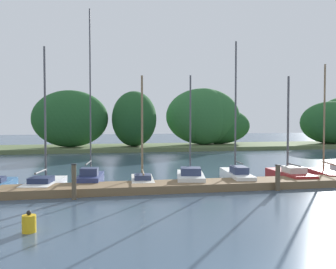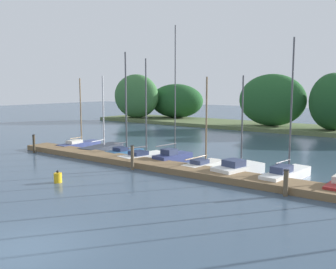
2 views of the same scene
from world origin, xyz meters
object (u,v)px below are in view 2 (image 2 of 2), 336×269
Objects in this scene: sailboat_4 at (174,156)px; sailboat_7 at (287,173)px; mooring_piling_2 at (286,183)px; channel_buoy_0 at (58,178)px; sailboat_3 at (145,155)px; sailboat_5 at (204,163)px; sailboat_6 at (239,168)px; sailboat_1 at (103,147)px; mooring_piling_1 at (132,158)px; sailboat_2 at (125,149)px; sailboat_0 at (80,143)px; mooring_piling_0 at (34,144)px.

sailboat_4 is 1.18× the size of sailboat_7.
mooring_piling_2 is 11.01m from channel_buoy_0.
channel_buoy_0 is (-1.73, -7.59, -0.16)m from sailboat_4.
sailboat_3 is at bearing 165.78° from mooring_piling_2.
channel_buoy_0 is at bearing 155.43° from sailboat_5.
sailboat_6 is 4.23m from mooring_piling_2.
sailboat_5 is at bearing 155.16° from mooring_piling_2.
sailboat_1 reaches higher than channel_buoy_0.
mooring_piling_1 is at bearing -179.00° from mooring_piling_2.
sailboat_2 is at bearing 92.15° from sailboat_5.
channel_buoy_0 is (0.36, -7.18, -0.06)m from sailboat_3.
mooring_piling_2 is at bearing -102.23° from sailboat_4.
sailboat_0 is 0.83× the size of sailboat_3.
sailboat_6 is (14.38, -1.00, 0.05)m from sailboat_0.
sailboat_2 is 6.76m from sailboat_5.
sailboat_7 reaches higher than mooring_piling_0.
sailboat_3 is 1.23× the size of sailboat_5.
sailboat_6 is 3.75× the size of mooring_piling_1.
sailboat_5 is at bearing 98.28° from sailboat_7.
sailboat_5 is 4.90m from sailboat_7.
sailboat_6 reaches higher than mooring_piling_1.
sailboat_6 is (2.37, -0.23, 0.04)m from sailboat_5.
sailboat_5 is 3.73× the size of mooring_piling_1.
sailboat_5 is (9.47, -0.87, 0.04)m from sailboat_1.
sailboat_0 is at bearing 169.02° from mooring_piling_2.
sailboat_3 is at bearing -95.14° from sailboat_2.
mooring_piling_0 reaches higher than mooring_piling_2.
sailboat_1 is 11.89m from sailboat_6.
sailboat_2 is at bearing 95.57° from sailboat_7.
sailboat_2 is 12.92m from mooring_piling_2.
sailboat_2 is at bearing 28.80° from mooring_piling_0.
channel_buoy_0 is at bearing -154.42° from sailboat_1.
sailboat_6 reaches higher than sailboat_5.
sailboat_4 reaches higher than sailboat_1.
sailboat_1 is at bearing 122.93° from channel_buoy_0.
sailboat_4 reaches higher than sailboat_2.
sailboat_7 is at bearing -77.77° from sailboat_3.
mooring_piling_0 is at bearing 115.35° from sailboat_4.
sailboat_7 reaches higher than sailboat_5.
sailboat_2 is at bearing 166.12° from mooring_piling_2.
mooring_piling_1 is at bearing 117.21° from sailboat_7.
mooring_piling_2 is (3.43, -2.46, 0.24)m from sailboat_6.
mooring_piling_0 is (-12.75, -2.89, 0.36)m from sailboat_5.
sailboat_7 is 11.70m from channel_buoy_0.
channel_buoy_0 is (-6.59, -7.01, -0.10)m from sailboat_6.
sailboat_0 reaches higher than mooring_piling_1.
sailboat_1 is 4.74× the size of mooring_piling_2.
sailboat_1 is 9.51m from sailboat_5.
sailboat_7 reaches higher than mooring_piling_1.
sailboat_7 is (4.90, 0.10, 0.08)m from sailboat_5.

